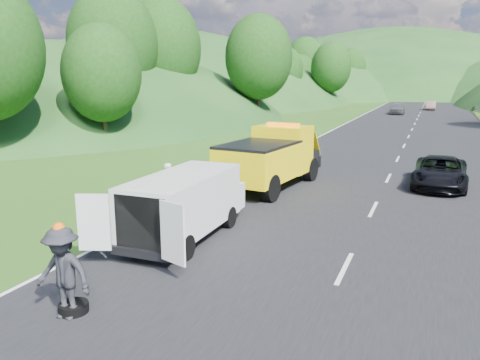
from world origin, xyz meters
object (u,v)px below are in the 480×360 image
at_px(woman, 170,207).
at_px(suitcase, 176,202).
at_px(white_van, 186,202).
at_px(spare_tire, 74,313).
at_px(worker, 67,318).
at_px(passing_suv, 439,187).
at_px(tow_truck, 271,157).
at_px(child, 205,221).

bearing_deg(woman, suitcase, -107.27).
relative_size(white_van, spare_tire, 9.28).
relative_size(worker, spare_tire, 3.16).
xyz_separation_m(worker, passing_suv, (7.09, 15.69, 0.00)).
height_order(worker, spare_tire, worker).
relative_size(tow_truck, passing_suv, 1.39).
bearing_deg(spare_tire, child, 92.84).
relative_size(woman, suitcase, 3.21).
height_order(spare_tire, passing_suv, passing_suv).
xyz_separation_m(worker, spare_tire, (-0.01, 0.23, 0.00)).
bearing_deg(passing_suv, worker, -112.68).
bearing_deg(suitcase, spare_tire, -75.01).
bearing_deg(tow_truck, worker, -83.87).
height_order(white_van, worker, white_van).
bearing_deg(passing_suv, tow_truck, -155.39).
bearing_deg(white_van, passing_suv, 54.63).
relative_size(child, passing_suv, 0.19).
xyz_separation_m(child, passing_suv, (7.44, 8.67, 0.00)).
bearing_deg(spare_tire, suitcase, 104.99).
distance_m(woman, child, 2.33).
xyz_separation_m(woman, child, (2.04, -1.12, 0.00)).
relative_size(child, spare_tire, 1.50).
bearing_deg(white_van, woman, 127.61).
bearing_deg(tow_truck, passing_suv, 29.58).
bearing_deg(worker, suitcase, 101.75).
relative_size(worker, suitcase, 3.71).
bearing_deg(worker, passing_suv, 62.77).
distance_m(tow_truck, spare_tire, 12.57).
bearing_deg(child, tow_truck, 97.83).
bearing_deg(spare_tire, white_van, 91.00).
bearing_deg(spare_tire, woman, 106.72).
relative_size(woman, child, 1.82).
xyz_separation_m(white_van, woman, (-2.29, 2.89, -1.14)).
bearing_deg(suitcase, child, -30.83).
bearing_deg(woman, passing_suv, -54.45).
bearing_deg(suitcase, tow_truck, 64.54).
bearing_deg(suitcase, worker, -75.35).
relative_size(tow_truck, white_van, 1.18).
xyz_separation_m(child, worker, (0.35, -7.02, 0.00)).
relative_size(tow_truck, suitcase, 12.91).
xyz_separation_m(worker, suitcase, (-2.11, 8.07, 0.26)).
xyz_separation_m(white_van, suitcase, (-2.01, 2.82, -0.88)).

